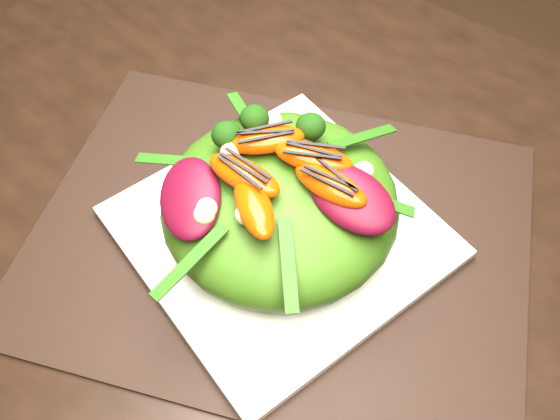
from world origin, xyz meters
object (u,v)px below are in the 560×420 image
Objects in this scene: orange_segment at (296,152)px; salad_bowl at (280,224)px; lettuce_mound at (280,203)px; plate_base at (280,232)px; placemat at (280,236)px.

salad_bowl is at bearing -87.49° from orange_segment.
orange_segment reaches higher than salad_bowl.
lettuce_mound reaches higher than salad_bowl.
plate_base is at bearing 90.00° from salad_bowl.
placemat is at bearing 90.00° from salad_bowl.
salad_bowl reaches higher than plate_base.
lettuce_mound is (0.00, -0.00, 0.06)m from placemat.
placemat is 0.06m from lettuce_mound.
salad_bowl is (0.00, -0.00, 0.02)m from placemat.
plate_base is 0.10m from orange_segment.
lettuce_mound is at bearing -90.00° from placemat.
placemat is 0.01m from plate_base.
plate_base is at bearing -87.49° from orange_segment.
placemat is 2.08× the size of salad_bowl.
orange_segment is (-0.00, 0.02, 0.10)m from placemat.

